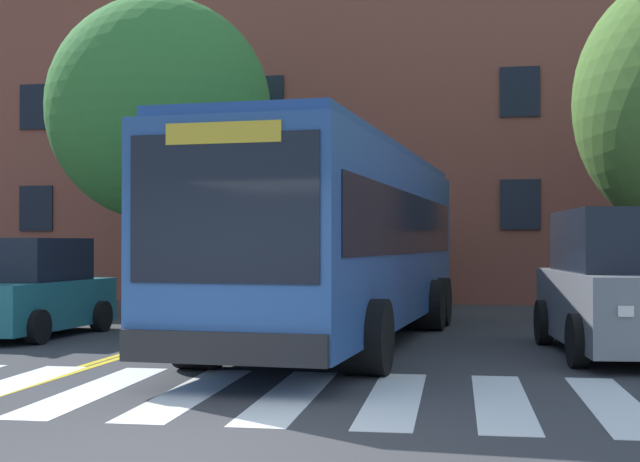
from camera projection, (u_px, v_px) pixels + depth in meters
The scene contains 10 objects.
ground_plane at pixel (168, 448), 7.52m from camera, with size 120.00×120.00×0.00m, color #38383A.
crosswalk at pixel (240, 394), 10.21m from camera, with size 11.32×4.06×0.01m.
lane_line_yellow_inner at pixel (282, 306), 24.49m from camera, with size 0.12×36.00×0.01m, color gold.
lane_line_yellow_outer at pixel (288, 306), 24.46m from camera, with size 0.12×36.00×0.01m, color gold.
city_bus at pixel (342, 239), 15.49m from camera, with size 3.44×11.82×3.34m.
car_teal_near_lane at pixel (29, 291), 16.55m from camera, with size 2.11×3.81×1.83m.
car_grey_far_lane at pixel (627, 287), 13.71m from camera, with size 2.67×4.80×2.25m.
car_black_behind_bus at pixel (372, 267), 24.34m from camera, with size 2.70×5.23×2.29m.
street_tree_curbside_small at pixel (160, 110), 21.09m from camera, with size 7.22×7.19×7.56m.
building_facade at pixel (294, 128), 29.96m from camera, with size 36.59×7.80×11.25m.
Camera 1 is at (2.69, -7.17, 1.73)m, focal length 50.00 mm.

